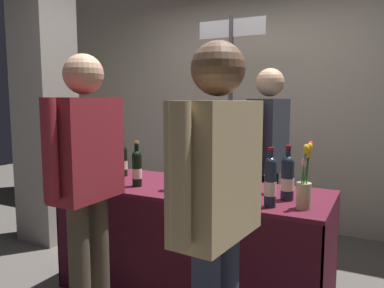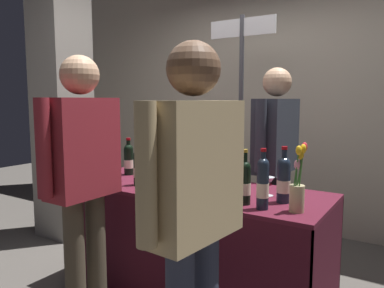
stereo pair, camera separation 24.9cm
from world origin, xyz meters
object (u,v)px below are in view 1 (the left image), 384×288
at_px(concrete_pillar, 44,72).
at_px(booth_signpost, 230,105).
at_px(wine_glass_near_taster, 195,178).
at_px(flower_vase, 305,186).
at_px(tasting_table, 192,221).
at_px(wine_glass_near_vendor, 171,175).
at_px(display_bottle_0, 212,164).
at_px(featured_wine_bottle, 234,168).
at_px(vendor_presenter, 268,149).
at_px(taster_foreground_right, 87,170).
at_px(wine_glass_mid, 270,180).

bearing_deg(concrete_pillar, booth_signpost, 22.29).
relative_size(wine_glass_near_taster, booth_signpost, 0.06).
relative_size(flower_vase, booth_signpost, 0.18).
bearing_deg(tasting_table, booth_signpost, 96.70).
bearing_deg(wine_glass_near_vendor, flower_vase, -1.88).
xyz_separation_m(concrete_pillar, display_bottle_0, (1.85, -0.16, -0.73)).
height_order(featured_wine_bottle, flower_vase, flower_vase).
xyz_separation_m(vendor_presenter, taster_foreground_right, (-0.68, -1.35, -0.00)).
relative_size(display_bottle_0, wine_glass_near_taster, 2.38).
relative_size(concrete_pillar, tasting_table, 1.78).
relative_size(tasting_table, wine_glass_near_taster, 14.05).
bearing_deg(featured_wine_bottle, booth_signpost, 112.97).
relative_size(wine_glass_near_taster, flower_vase, 0.35).
bearing_deg(featured_wine_bottle, taster_foreground_right, -131.53).
relative_size(wine_glass_mid, wine_glass_near_taster, 0.91).
relative_size(wine_glass_near_vendor, wine_glass_mid, 1.16).
bearing_deg(display_bottle_0, booth_signpost, 102.58).
height_order(concrete_pillar, flower_vase, concrete_pillar).
relative_size(display_bottle_0, wine_glass_near_vendor, 2.26).
bearing_deg(featured_wine_bottle, wine_glass_near_taster, -141.24).
xyz_separation_m(flower_vase, taster_foreground_right, (-1.13, -0.48, 0.07)).
distance_m(taster_foreground_right, booth_signpost, 1.74).
xyz_separation_m(featured_wine_bottle, wine_glass_near_taster, (-0.21, -0.17, -0.06)).
height_order(wine_glass_near_vendor, flower_vase, flower_vase).
bearing_deg(display_bottle_0, vendor_presenter, 61.55).
distance_m(wine_glass_near_taster, flower_vase, 0.71).
relative_size(featured_wine_bottle, display_bottle_0, 1.11).
relative_size(wine_glass_near_vendor, flower_vase, 0.37).
bearing_deg(taster_foreground_right, concrete_pillar, 55.60).
xyz_separation_m(concrete_pillar, vendor_presenter, (2.12, 0.35, -0.66)).
relative_size(tasting_table, wine_glass_near_vendor, 13.31).
bearing_deg(wine_glass_mid, flower_vase, -42.70).
xyz_separation_m(display_bottle_0, booth_signpost, (-0.19, 0.84, 0.42)).
distance_m(tasting_table, flower_vase, 0.89).
bearing_deg(booth_signpost, display_bottle_0, -77.42).
distance_m(featured_wine_bottle, wine_glass_near_vendor, 0.43).
xyz_separation_m(tasting_table, wine_glass_near_taster, (0.09, -0.12, 0.34)).
xyz_separation_m(wine_glass_near_vendor, wine_glass_mid, (0.62, 0.21, -0.01)).
relative_size(featured_wine_bottle, wine_glass_near_taster, 2.64).
height_order(tasting_table, wine_glass_near_taster, wine_glass_near_taster).
height_order(display_bottle_0, vendor_presenter, vendor_presenter).
height_order(featured_wine_bottle, wine_glass_near_taster, featured_wine_bottle).
distance_m(wine_glass_mid, flower_vase, 0.35).
height_order(concrete_pillar, wine_glass_near_taster, concrete_pillar).
bearing_deg(display_bottle_0, flower_vase, -26.74).
distance_m(tasting_table, vendor_presenter, 0.89).
distance_m(featured_wine_bottle, vendor_presenter, 0.65).
height_order(featured_wine_bottle, booth_signpost, booth_signpost).
relative_size(display_bottle_0, booth_signpost, 0.15).
xyz_separation_m(tasting_table, vendor_presenter, (0.34, 0.69, 0.45)).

